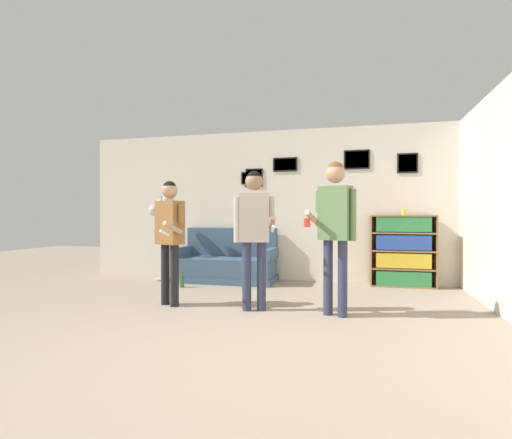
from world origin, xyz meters
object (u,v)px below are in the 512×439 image
(couch, at_px, (227,264))
(bottle_on_floor, at_px, (182,281))
(bookshelf, at_px, (403,251))
(person_player_foreground_left, at_px, (170,230))
(floor_lamp, at_px, (161,212))
(drinking_cup, at_px, (404,212))
(person_watcher_holding_cup, at_px, (335,220))
(person_player_foreground_center, at_px, (254,224))

(couch, xyz_separation_m, bottle_on_floor, (-0.51, -0.77, -0.21))
(bookshelf, distance_m, bottle_on_floor, 3.63)
(person_player_foreground_left, bearing_deg, floor_lamp, 120.79)
(couch, bearing_deg, drinking_cup, 3.70)
(person_watcher_holding_cup, relative_size, bottle_on_floor, 7.33)
(person_player_foreground_left, bearing_deg, bottle_on_floor, 108.28)
(person_player_foreground_left, xyz_separation_m, bottle_on_floor, (-0.41, 1.23, -0.89))
(bookshelf, distance_m, person_player_foreground_center, 2.96)
(couch, relative_size, drinking_cup, 19.02)
(bookshelf, xyz_separation_m, person_player_foreground_center, (-1.93, -2.19, 0.47))
(floor_lamp, relative_size, bottle_on_floor, 6.39)
(bottle_on_floor, bearing_deg, person_watcher_holding_cup, -26.38)
(couch, height_order, bookshelf, bookshelf)
(floor_lamp, distance_m, drinking_cup, 4.17)
(floor_lamp, relative_size, person_player_foreground_left, 0.97)
(couch, distance_m, person_watcher_holding_cup, 2.95)
(person_player_foreground_center, bearing_deg, person_watcher_holding_cup, -0.86)
(person_player_foreground_left, height_order, bottle_on_floor, person_player_foreground_left)
(person_watcher_holding_cup, bearing_deg, bottle_on_floor, 153.62)
(couch, height_order, bottle_on_floor, couch)
(couch, relative_size, bottle_on_floor, 7.18)
(floor_lamp, xyz_separation_m, person_watcher_holding_cup, (3.17, -1.81, -0.12))
(bottle_on_floor, bearing_deg, couch, 56.51)
(person_player_foreground_center, xyz_separation_m, person_watcher_holding_cup, (0.97, -0.01, 0.06))
(bookshelf, relative_size, floor_lamp, 0.75)
(couch, xyz_separation_m, person_player_foreground_center, (1.03, -2.00, 0.75))
(couch, relative_size, bookshelf, 1.50)
(bookshelf, relative_size, person_watcher_holding_cup, 0.65)
(bookshelf, xyz_separation_m, floor_lamp, (-4.13, -0.40, 0.65))
(couch, bearing_deg, floor_lamp, -170.13)
(bookshelf, distance_m, drinking_cup, 0.63)
(couch, bearing_deg, person_watcher_holding_cup, -45.11)
(person_player_foreground_left, bearing_deg, couch, 87.16)
(couch, height_order, drinking_cup, drinking_cup)
(bookshelf, bearing_deg, couch, -176.28)
(person_player_foreground_left, distance_m, bottle_on_floor, 1.57)
(person_player_foreground_center, relative_size, bottle_on_floor, 7.00)
(couch, relative_size, person_player_foreground_left, 1.09)
(person_watcher_holding_cup, distance_m, drinking_cup, 2.41)
(person_player_foreground_center, relative_size, person_watcher_holding_cup, 0.96)
(person_player_foreground_left, xyz_separation_m, person_watcher_holding_cup, (2.10, -0.01, 0.13))
(drinking_cup, bearing_deg, person_watcher_holding_cup, -113.88)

